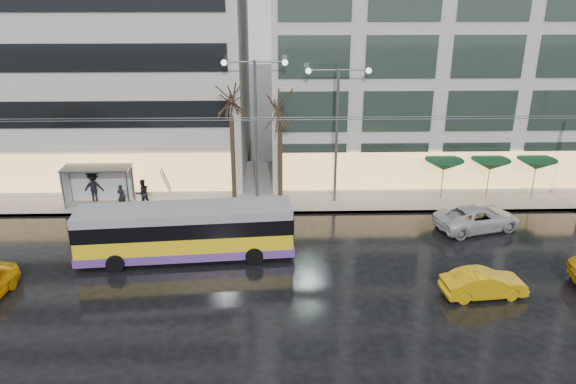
{
  "coord_description": "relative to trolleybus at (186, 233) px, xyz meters",
  "views": [
    {
      "loc": [
        3.17,
        -22.85,
        13.99
      ],
      "look_at": [
        3.84,
        5.0,
        3.04
      ],
      "focal_mm": 35.0,
      "sensor_mm": 36.0,
      "label": 1
    }
  ],
  "objects": [
    {
      "name": "ground",
      "position": [
        1.49,
        -3.48,
        -1.39
      ],
      "size": [
        140.0,
        140.0,
        0.0
      ],
      "primitive_type": "plane",
      "color": "black",
      "rests_on": "ground"
    },
    {
      "name": "sidewalk",
      "position": [
        3.49,
        10.52,
        -1.31
      ],
      "size": [
        80.0,
        10.0,
        0.15
      ],
      "primitive_type": "cube",
      "color": "gray",
      "rests_on": "ground"
    },
    {
      "name": "kerb",
      "position": [
        3.49,
        5.57,
        -1.31
      ],
      "size": [
        80.0,
        0.1,
        0.15
      ],
      "primitive_type": "cube",
      "color": "slate",
      "rests_on": "ground"
    },
    {
      "name": "building_left",
      "position": [
        -14.51,
        15.52,
        9.76
      ],
      "size": [
        34.0,
        14.0,
        22.0
      ],
      "primitive_type": "cube",
      "color": "beige",
      "rests_on": "sidewalk"
    },
    {
      "name": "trolleybus",
      "position": [
        0.0,
        0.0,
        0.0
      ],
      "size": [
        11.18,
        4.55,
        5.12
      ],
      "color": "yellow",
      "rests_on": "ground"
    },
    {
      "name": "catenary",
      "position": [
        2.49,
        4.46,
        2.87
      ],
      "size": [
        42.24,
        5.12,
        7.0
      ],
      "color": "#595B60",
      "rests_on": "ground"
    },
    {
      "name": "bus_shelter",
      "position": [
        -6.89,
        7.21,
        0.58
      ],
      "size": [
        4.2,
        1.6,
        2.51
      ],
      "color": "#595B60",
      "rests_on": "sidewalk"
    },
    {
      "name": "street_lamp_near",
      "position": [
        3.49,
        7.32,
        4.61
      ],
      "size": [
        3.96,
        0.36,
        9.03
      ],
      "color": "#595B60",
      "rests_on": "sidewalk"
    },
    {
      "name": "street_lamp_far",
      "position": [
        8.49,
        7.32,
        4.33
      ],
      "size": [
        3.96,
        0.36,
        8.53
      ],
      "color": "#595B60",
      "rests_on": "sidewalk"
    },
    {
      "name": "tree_a",
      "position": [
        1.99,
        7.52,
        5.7
      ],
      "size": [
        3.2,
        3.2,
        8.4
      ],
      "color": "black",
      "rests_on": "sidewalk"
    },
    {
      "name": "tree_b",
      "position": [
        4.99,
        7.72,
        5.01
      ],
      "size": [
        3.2,
        3.2,
        7.7
      ],
      "color": "black",
      "rests_on": "sidewalk"
    },
    {
      "name": "parasol_a",
      "position": [
        15.49,
        7.52,
        1.06
      ],
      "size": [
        2.5,
        2.5,
        2.65
      ],
      "color": "#595B60",
      "rests_on": "sidewalk"
    },
    {
      "name": "parasol_b",
      "position": [
        18.49,
        7.52,
        1.06
      ],
      "size": [
        2.5,
        2.5,
        2.65
      ],
      "color": "#595B60",
      "rests_on": "sidewalk"
    },
    {
      "name": "parasol_c",
      "position": [
        21.49,
        7.52,
        1.06
      ],
      "size": [
        2.5,
        2.5,
        2.65
      ],
      "color": "#595B60",
      "rests_on": "sidewalk"
    },
    {
      "name": "taxi_b",
      "position": [
        14.2,
        -4.11,
        -0.75
      ],
      "size": [
        3.99,
        1.76,
        1.27
      ],
      "primitive_type": "imported",
      "rotation": [
        0.0,
        0.0,
        1.68
      ],
      "color": "#D19C0B",
      "rests_on": "ground"
    },
    {
      "name": "sedan_silver",
      "position": [
        16.37,
        3.1,
        -0.69
      ],
      "size": [
        5.45,
        3.59,
        1.39
      ],
      "primitive_type": "imported",
      "rotation": [
        0.0,
        0.0,
        1.85
      ],
      "color": "silver",
      "rests_on": "ground"
    },
    {
      "name": "pedestrian_a",
      "position": [
        -4.98,
        6.44,
        0.24
      ],
      "size": [
        1.16,
        1.17,
        2.19
      ],
      "color": "black",
      "rests_on": "sidewalk"
    },
    {
      "name": "pedestrian_b",
      "position": [
        -3.69,
        6.64,
        -0.34
      ],
      "size": [
        1.1,
        1.05,
        1.79
      ],
      "color": "black",
      "rests_on": "sidewalk"
    },
    {
      "name": "pedestrian_c",
      "position": [
        -7.04,
        7.65,
        -0.1
      ],
      "size": [
        1.23,
        0.82,
        2.11
      ],
      "color": "black",
      "rests_on": "sidewalk"
    }
  ]
}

